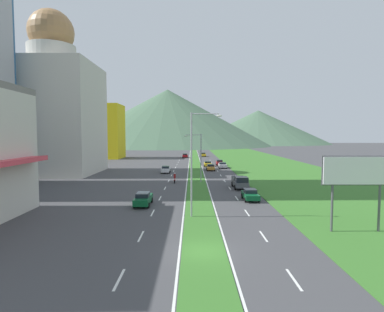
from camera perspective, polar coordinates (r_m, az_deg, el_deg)
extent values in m
plane|color=#424244|center=(23.74, 2.17, -16.94)|extent=(600.00, 600.00, 0.00)
cube|color=#387028|center=(82.60, 0.62, -1.95)|extent=(3.20, 240.00, 0.06)
cube|color=#387028|center=(85.34, 14.60, -1.89)|extent=(24.00, 240.00, 0.06)
cube|color=silver|center=(20.16, -13.02, -20.93)|extent=(0.16, 2.80, 0.01)
cube|color=silver|center=(27.32, -9.20, -14.14)|extent=(0.16, 2.80, 0.01)
cube|color=silver|center=(34.77, -7.10, -10.18)|extent=(0.16, 2.80, 0.01)
cube|color=silver|center=(42.35, -5.78, -7.62)|extent=(0.16, 2.80, 0.01)
cube|color=silver|center=(50.00, -4.87, -5.83)|extent=(0.16, 2.80, 0.01)
cube|color=silver|center=(57.70, -4.21, -4.52)|extent=(0.16, 2.80, 0.01)
cube|color=silver|center=(65.43, -3.70, -3.52)|extent=(0.16, 2.80, 0.01)
cube|color=silver|center=(73.18, -3.30, -2.73)|extent=(0.16, 2.80, 0.01)
cube|color=silver|center=(80.94, -2.98, -2.09)|extent=(0.16, 2.80, 0.01)
cube|color=silver|center=(88.72, -2.71, -1.57)|extent=(0.16, 2.80, 0.01)
cube|color=silver|center=(96.50, -2.49, -1.13)|extent=(0.16, 2.80, 0.01)
cube|color=silver|center=(104.29, -2.30, -0.75)|extent=(0.16, 2.80, 0.01)
cube|color=silver|center=(20.59, 18.00, -20.48)|extent=(0.16, 2.80, 0.01)
cube|color=silver|center=(27.64, 12.85, -13.97)|extent=(0.16, 2.80, 0.01)
cube|color=silver|center=(35.01, 9.97, -10.10)|extent=(0.16, 2.80, 0.01)
cube|color=silver|center=(42.55, 8.14, -7.58)|extent=(0.16, 2.80, 0.01)
cube|color=silver|center=(50.18, 6.88, -5.81)|extent=(0.16, 2.80, 0.01)
cube|color=silver|center=(57.85, 5.95, -4.51)|extent=(0.16, 2.80, 0.01)
cube|color=silver|center=(65.56, 5.25, -3.52)|extent=(0.16, 2.80, 0.01)
cube|color=silver|center=(73.30, 4.69, -2.73)|extent=(0.16, 2.80, 0.01)
cube|color=silver|center=(81.05, 4.24, -2.09)|extent=(0.16, 2.80, 0.01)
cube|color=silver|center=(88.82, 3.87, -1.57)|extent=(0.16, 2.80, 0.01)
cube|color=silver|center=(96.59, 3.56, -1.13)|extent=(0.16, 2.80, 0.01)
cube|color=silver|center=(104.37, 3.30, -0.75)|extent=(0.16, 2.80, 0.01)
cube|color=silver|center=(82.61, -0.59, -1.97)|extent=(0.16, 240.00, 0.01)
cube|color=silver|center=(82.64, 1.84, -1.97)|extent=(0.16, 240.00, 0.01)
cube|color=beige|center=(75.10, -23.72, 6.14)|extent=(18.32, 18.32, 23.62)
cylinder|color=beige|center=(76.94, -24.01, 16.38)|extent=(9.96, 9.96, 3.80)
sphere|color=#B27F4C|center=(78.13, -24.11, 19.78)|extent=(9.49, 9.49, 9.49)
cube|color=yellow|center=(116.73, -15.54, 4.29)|extent=(12.36, 12.36, 19.08)
cone|color=#47664C|center=(267.56, -6.68, 5.53)|extent=(164.16, 164.16, 32.39)
cone|color=#47664C|center=(248.36, -4.42, 6.95)|extent=(158.68, 158.68, 43.47)
cone|color=#47664C|center=(300.60, 11.88, 5.15)|extent=(129.10, 129.10, 30.92)
cylinder|color=#99999E|center=(31.94, -0.07, -1.69)|extent=(0.18, 0.18, 10.67)
cylinder|color=#99999E|center=(31.75, 2.46, 7.64)|extent=(2.78, 0.37, 0.10)
ellipsoid|color=silver|center=(31.69, 4.99, 7.28)|extent=(0.56, 0.28, 0.20)
cylinder|color=#99999E|center=(55.43, 1.67, -0.42)|extent=(0.18, 0.18, 8.55)
cylinder|color=#99999E|center=(55.13, 0.33, 3.85)|extent=(2.62, 0.36, 0.10)
ellipsoid|color=silver|center=(55.01, -1.04, 3.64)|extent=(0.56, 0.28, 0.20)
cylinder|color=#4C4C51|center=(30.09, 24.04, -8.63)|extent=(0.20, 0.20, 4.18)
cylinder|color=#4C4C51|center=(31.95, 30.81, -8.12)|extent=(0.20, 0.20, 4.18)
cube|color=silver|center=(30.37, 27.81, -2.37)|extent=(5.83, 0.16, 2.36)
cube|color=#4C4C51|center=(30.48, 27.71, -2.34)|extent=(6.03, 0.08, 2.56)
cube|color=maroon|center=(86.60, 5.05, -1.27)|extent=(1.72, 4.35, 0.71)
cube|color=black|center=(86.72, 5.04, -0.86)|extent=(1.48, 1.92, 0.48)
cylinder|color=black|center=(85.37, 5.68, -1.59)|extent=(0.22, 0.64, 0.64)
cylinder|color=black|center=(85.22, 4.58, -1.59)|extent=(0.22, 0.64, 0.64)
cylinder|color=black|center=(88.04, 5.51, -1.42)|extent=(0.22, 0.64, 0.64)
cylinder|color=black|center=(87.90, 4.44, -1.42)|extent=(0.22, 0.64, 0.64)
cube|color=yellow|center=(83.35, 2.93, -1.49)|extent=(1.89, 4.50, 0.62)
cube|color=black|center=(83.48, 2.92, -1.12)|extent=(1.63, 1.98, 0.44)
cylinder|color=black|center=(82.04, 3.61, -1.80)|extent=(0.22, 0.64, 0.64)
cylinder|color=black|center=(81.95, 2.34, -1.80)|extent=(0.22, 0.64, 0.64)
cylinder|color=black|center=(84.81, 3.49, -1.61)|extent=(0.22, 0.64, 0.64)
cylinder|color=black|center=(84.72, 2.27, -1.61)|extent=(0.22, 0.64, 0.64)
cube|color=yellow|center=(121.20, 2.11, 0.21)|extent=(1.79, 4.19, 0.67)
cube|color=black|center=(121.33, 2.11, 0.49)|extent=(1.54, 1.85, 0.52)
cylinder|color=black|center=(119.96, 2.54, 0.01)|extent=(0.22, 0.64, 0.64)
cylinder|color=black|center=(119.89, 1.72, 0.01)|extent=(0.22, 0.64, 0.64)
cylinder|color=black|center=(122.55, 2.49, 0.09)|extent=(0.22, 0.64, 0.64)
cylinder|color=black|center=(122.49, 1.69, 0.09)|extent=(0.22, 0.64, 0.64)
cube|color=maroon|center=(115.12, -1.22, 0.02)|extent=(1.86, 4.06, 0.70)
cube|color=black|center=(114.92, -1.22, 0.32)|extent=(1.60, 1.79, 0.52)
cylinder|color=black|center=(116.42, -1.64, -0.11)|extent=(0.22, 0.64, 0.64)
cylinder|color=black|center=(116.38, -0.76, -0.11)|extent=(0.22, 0.64, 0.64)
cylinder|color=black|center=(113.91, -1.68, -0.20)|extent=(0.22, 0.64, 0.64)
cylinder|color=black|center=(113.87, -0.78, -0.20)|extent=(0.22, 0.64, 0.64)
cube|color=#C6842D|center=(74.82, 3.41, -2.11)|extent=(1.77, 4.79, 0.61)
cube|color=black|center=(74.96, 3.40, -1.68)|extent=(1.52, 2.11, 0.48)
cylinder|color=black|center=(73.44, 4.14, -2.47)|extent=(0.22, 0.64, 0.64)
cylinder|color=black|center=(73.34, 2.81, -2.47)|extent=(0.22, 0.64, 0.64)
cylinder|color=black|center=(76.38, 3.98, -2.22)|extent=(0.22, 0.64, 0.64)
cylinder|color=black|center=(76.29, 2.70, -2.22)|extent=(0.22, 0.64, 0.64)
cube|color=#0C5128|center=(38.46, -8.79, -7.78)|extent=(1.72, 4.77, 0.74)
cube|color=black|center=(38.15, -8.84, -6.94)|extent=(1.48, 2.10, 0.49)
cylinder|color=black|center=(40.09, -9.63, -7.85)|extent=(0.22, 0.64, 0.64)
cylinder|color=black|center=(39.85, -7.27, -7.90)|extent=(0.22, 0.64, 0.64)
cylinder|color=black|center=(37.24, -10.40, -8.76)|extent=(0.22, 0.64, 0.64)
cylinder|color=black|center=(36.99, -7.86, -8.83)|extent=(0.22, 0.64, 0.64)
cube|color=#0C5128|center=(41.48, 10.55, -7.02)|extent=(1.75, 4.10, 0.62)
cube|color=black|center=(41.54, 10.52, -6.22)|extent=(1.50, 1.81, 0.49)
cylinder|color=black|center=(40.48, 12.05, -7.77)|extent=(0.22, 0.64, 0.64)
cylinder|color=black|center=(40.17, 9.69, -7.83)|extent=(0.22, 0.64, 0.64)
cylinder|color=black|center=(42.92, 11.34, -7.09)|extent=(0.22, 0.64, 0.64)
cylinder|color=black|center=(42.63, 9.11, -7.14)|extent=(0.22, 0.64, 0.64)
cube|color=silver|center=(69.75, -4.73, -2.50)|extent=(1.78, 4.11, 0.75)
cube|color=black|center=(69.52, -4.74, -2.01)|extent=(1.53, 1.81, 0.47)
cylinder|color=black|center=(71.13, -5.33, -2.68)|extent=(0.22, 0.64, 0.64)
cylinder|color=black|center=(70.99, -3.96, -2.69)|extent=(0.22, 0.64, 0.64)
cylinder|color=black|center=(68.61, -5.53, -2.92)|extent=(0.22, 0.64, 0.64)
cylinder|color=black|center=(68.47, -4.10, -2.93)|extent=(0.22, 0.64, 0.64)
cube|color=#B2B2B7|center=(79.94, 5.58, -1.72)|extent=(1.86, 4.74, 0.66)
cube|color=black|center=(80.07, 5.57, -1.32)|extent=(1.60, 2.08, 0.43)
cylinder|color=black|center=(78.61, 6.32, -2.06)|extent=(0.22, 0.64, 0.64)
cylinder|color=black|center=(78.43, 5.03, -2.07)|extent=(0.22, 0.64, 0.64)
cylinder|color=black|center=(81.51, 6.10, -1.85)|extent=(0.22, 0.64, 0.64)
cylinder|color=black|center=(81.34, 4.85, -1.85)|extent=(0.22, 0.64, 0.64)
cube|color=#515459|center=(50.44, 8.70, -4.86)|extent=(2.00, 5.40, 0.80)
cube|color=black|center=(48.76, 8.99, -4.22)|extent=(1.84, 2.00, 0.80)
cube|color=#515459|center=(51.58, 9.55, -3.98)|extent=(0.10, 3.20, 0.44)
cube|color=#515459|center=(51.30, 7.48, -4.01)|extent=(0.10, 3.20, 0.44)
cube|color=#515459|center=(52.95, 8.27, -3.77)|extent=(1.84, 0.10, 0.44)
cylinder|color=black|center=(49.08, 10.09, -5.60)|extent=(0.26, 0.80, 0.80)
cylinder|color=black|center=(48.79, 7.86, -5.63)|extent=(0.26, 0.80, 0.80)
cylinder|color=black|center=(52.24, 9.47, -5.02)|extent=(0.26, 0.80, 0.80)
cylinder|color=black|center=(51.96, 7.37, -5.04)|extent=(0.26, 0.80, 0.80)
cylinder|color=black|center=(56.04, -3.08, -4.47)|extent=(0.10, 0.60, 0.60)
cylinder|color=black|center=(54.66, -3.16, -4.68)|extent=(0.12, 0.60, 0.60)
cube|color=maroon|center=(55.32, -3.12, -4.39)|extent=(0.20, 1.12, 0.25)
ellipsoid|color=maroon|center=(55.47, -3.11, -4.00)|extent=(0.24, 0.44, 0.24)
cube|color=maroon|center=(55.12, -3.13, -3.66)|extent=(0.36, 0.28, 0.70)
sphere|color=silver|center=(55.11, -3.13, -3.17)|extent=(0.26, 0.26, 0.26)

